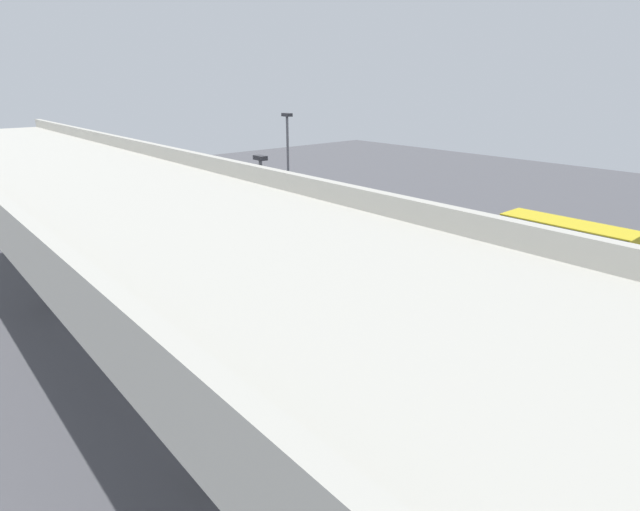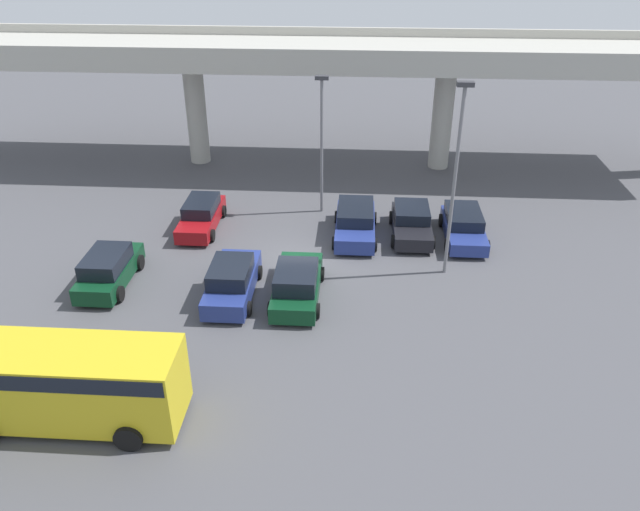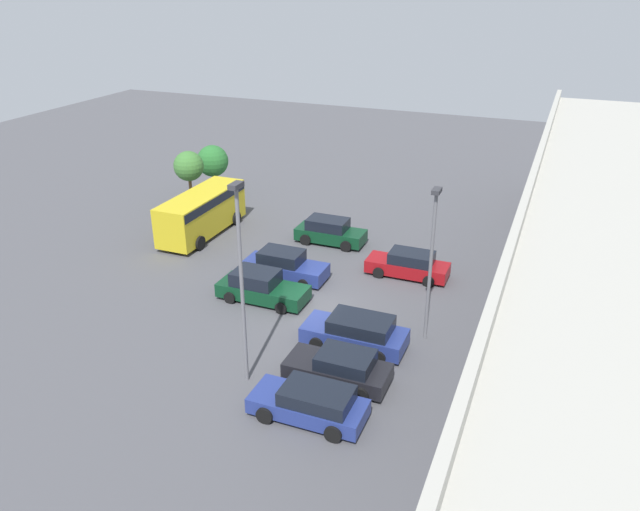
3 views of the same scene
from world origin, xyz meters
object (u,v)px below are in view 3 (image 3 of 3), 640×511
Objects in this scene: parked_car_1 at (409,265)px; parked_car_4 at (356,332)px; parked_car_0 at (330,232)px; parked_car_5 at (340,368)px; parked_car_2 at (284,266)px; shuttle_bus at (202,210)px; lamp_post_mid_lot at (432,254)px; parked_car_6 at (311,403)px; tree_front_left at (213,161)px; parked_car_3 at (261,287)px; lamp_post_near_aisle at (241,273)px; tree_front_centre at (189,166)px.

parked_car_4 reaches higher than parked_car_1.
parked_car_5 is at bearing -67.15° from parked_car_0.
parked_car_0 reaches higher than parked_car_1.
parked_car_2 is 8.85m from shuttle_bus.
lamp_post_mid_lot is (7.28, 16.91, 2.77)m from shuttle_bus.
parked_car_6 is 1.19× the size of tree_front_left.
lamp_post_near_aisle reaches higher than parked_car_3.
parked_car_0 is at bearing 85.95° from parked_car_3.
parked_car_2 reaches higher than parked_car_4.
parked_car_6 is 1.10× the size of tree_front_centre.
tree_front_left is (-14.43, -11.51, 1.89)m from parked_car_3.
shuttle_bus is (-14.80, -14.10, 0.99)m from parked_car_6.
tree_front_left is (-22.44, -17.78, 1.93)m from parked_car_6.
parked_car_3 is (5.77, -6.59, 0.03)m from parked_car_1.
parked_car_1 is 0.53× the size of lamp_post_near_aisle.
lamp_post_near_aisle reaches higher than shuttle_bus.
parked_car_4 is at bearing -21.33° from parked_car_3.
parked_car_1 is 13.80m from lamp_post_near_aisle.
parked_car_2 is 10.33m from lamp_post_mid_lot.
tree_front_centre is at bearing -141.44° from lamp_post_near_aisle.
parked_car_6 is at bearing 90.41° from parked_car_4.
lamp_post_mid_lot reaches higher than shuttle_bus.
shuttle_bus is at bearing -113.30° from lamp_post_mid_lot.
parked_car_0 is 1.16× the size of tree_front_left.
parked_car_6 is at bearing -20.52° from lamp_post_mid_lot.
parked_car_3 is 6.69m from parked_car_4.
parked_car_1 reaches higher than parked_car_6.
lamp_post_near_aisle is at bearing 33.94° from tree_front_left.
parked_car_0 is at bearing 78.00° from tree_front_centre.
lamp_post_mid_lot is at bearing 60.49° from tree_front_centre.
parked_car_1 reaches higher than parked_car_5.
lamp_post_near_aisle is 22.96m from tree_front_centre.
lamp_post_mid_lot is 25.50m from tree_front_left.
parked_car_1 is 7.16m from parked_car_2.
parked_car_1 is at bearing -90.55° from parked_car_5.
lamp_post_mid_lot reaches higher than parked_car_0.
tree_front_left is (-5.84, -12.12, 1.85)m from parked_car_0.
lamp_post_mid_lot reaches higher than parked_car_3.
parked_car_1 is at bearing 162.75° from lamp_post_near_aisle.
shuttle_bus is at bearing -4.04° from parked_car_1.
tree_front_left is at bearing -43.56° from parked_car_4.
parked_car_1 is 0.62× the size of lamp_post_mid_lot.
parked_car_6 is at bearing 69.89° from lamp_post_near_aisle.
parked_car_3 is 1.25× the size of tree_front_left.
parked_car_3 is 1.00× the size of parked_car_4.
shuttle_bus reaches higher than parked_car_1.
parked_car_2 is 0.54× the size of lamp_post_near_aisle.
parked_car_5 reaches higher than parked_car_6.
tree_front_left is 0.92× the size of tree_front_centre.
parked_car_0 is 13.58m from tree_front_left.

